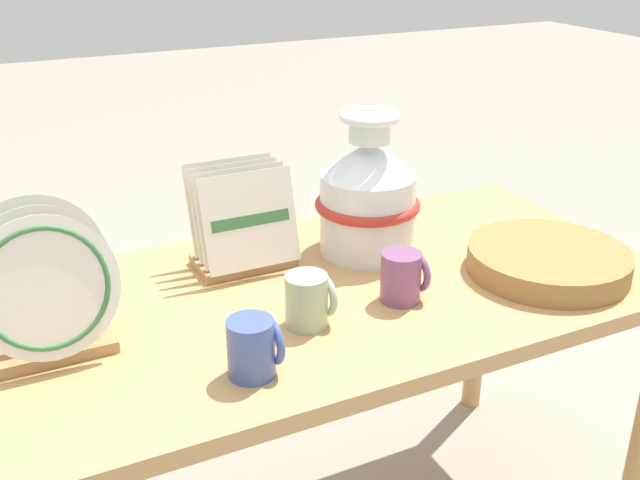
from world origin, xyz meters
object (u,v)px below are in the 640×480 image
(ceramic_vase, at_px, (368,194))
(dish_rack_square_plates, at_px, (242,228))
(dish_rack_round_plates, at_px, (45,296))
(mug_plum_glaze, at_px, (403,276))
(mug_cobalt_glaze, at_px, (254,347))
(wicker_charger_stack, at_px, (548,260))
(mug_sage_glaze, at_px, (309,300))

(ceramic_vase, height_order, dish_rack_square_plates, ceramic_vase)
(ceramic_vase, bearing_deg, dish_rack_round_plates, -169.59)
(mug_plum_glaze, bearing_deg, mug_cobalt_glaze, -162.53)
(dish_rack_round_plates, xyz_separation_m, mug_plum_glaze, (0.65, -0.11, -0.06))
(dish_rack_round_plates, distance_m, dish_rack_square_plates, 0.47)
(mug_plum_glaze, bearing_deg, dish_rack_square_plates, 127.98)
(ceramic_vase, relative_size, dish_rack_square_plates, 1.45)
(ceramic_vase, height_order, wicker_charger_stack, ceramic_vase)
(dish_rack_square_plates, bearing_deg, mug_sage_glaze, -86.45)
(ceramic_vase, xyz_separation_m, dish_rack_round_plates, (-0.71, -0.13, -0.03))
(dish_rack_round_plates, xyz_separation_m, wicker_charger_stack, (1.00, -0.14, -0.08))
(dish_rack_round_plates, xyz_separation_m, dish_rack_square_plates, (0.43, 0.18, -0.02))
(ceramic_vase, height_order, mug_plum_glaze, ceramic_vase)
(mug_plum_glaze, bearing_deg, mug_sage_glaze, -178.45)
(dish_rack_round_plates, bearing_deg, wicker_charger_stack, -7.88)
(dish_rack_round_plates, bearing_deg, mug_sage_glaze, -14.19)
(mug_plum_glaze, relative_size, mug_sage_glaze, 1.00)
(dish_rack_round_plates, height_order, wicker_charger_stack, dish_rack_round_plates)
(wicker_charger_stack, relative_size, mug_sage_glaze, 3.35)
(mug_sage_glaze, bearing_deg, mug_plum_glaze, 1.55)
(ceramic_vase, relative_size, mug_sage_glaze, 3.15)
(dish_rack_square_plates, bearing_deg, mug_plum_glaze, -52.02)
(wicker_charger_stack, bearing_deg, ceramic_vase, 137.65)
(mug_cobalt_glaze, relative_size, mug_plum_glaze, 1.00)
(dish_rack_round_plates, height_order, mug_cobalt_glaze, dish_rack_round_plates)
(wicker_charger_stack, relative_size, mug_cobalt_glaze, 3.35)
(dish_rack_round_plates, height_order, dish_rack_square_plates, dish_rack_round_plates)
(mug_sage_glaze, bearing_deg, mug_cobalt_glaze, -144.69)
(dish_rack_round_plates, height_order, mug_plum_glaze, dish_rack_round_plates)
(dish_rack_round_plates, distance_m, wicker_charger_stack, 1.01)
(dish_rack_square_plates, bearing_deg, dish_rack_round_plates, -156.81)
(dish_rack_square_plates, bearing_deg, wicker_charger_stack, -29.31)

